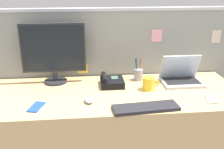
{
  "coord_description": "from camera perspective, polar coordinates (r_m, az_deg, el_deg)",
  "views": [
    {
      "loc": [
        -0.18,
        -1.75,
        1.52
      ],
      "look_at": [
        0.0,
        0.05,
        0.86
      ],
      "focal_mm": 42.24,
      "sensor_mm": 36.0,
      "label": 1
    }
  ],
  "objects": [
    {
      "name": "desk",
      "position": [
        2.1,
        0.14,
        -13.07
      ],
      "size": [
        1.9,
        0.71,
        0.74
      ],
      "primitive_type": "cube",
      "color": "tan",
      "rests_on": "ground_plane"
    },
    {
      "name": "cell_phone_silver_slab",
      "position": [
        1.94,
        20.69,
        -4.95
      ],
      "size": [
        0.1,
        0.15,
        0.01
      ],
      "primitive_type": "cube",
      "rotation": [
        0.0,
        0.0,
        -0.28
      ],
      "color": "#B7BAC1",
      "rests_on": "desk"
    },
    {
      "name": "coffee_mug",
      "position": [
        1.97,
        7.94,
        -1.94
      ],
      "size": [
        0.12,
        0.09,
        0.1
      ],
      "color": "yellow",
      "rests_on": "desk"
    },
    {
      "name": "pen_cup",
      "position": [
        2.15,
        5.7,
        0.07
      ],
      "size": [
        0.07,
        0.07,
        0.19
      ],
      "color": "#99999E",
      "rests_on": "desk"
    },
    {
      "name": "keyboard_main",
      "position": [
        1.69,
        7.32,
        -7.15
      ],
      "size": [
        0.43,
        0.16,
        0.02
      ],
      "primitive_type": "cube",
      "rotation": [
        0.0,
        0.0,
        0.09
      ],
      "color": "#232328",
      "rests_on": "desk"
    },
    {
      "name": "desktop_monitor",
      "position": [
        2.09,
        -12.56,
        5.05
      ],
      "size": [
        0.49,
        0.18,
        0.47
      ],
      "color": "#232328",
      "rests_on": "desk"
    },
    {
      "name": "computer_mouse_left_hand",
      "position": [
        1.78,
        -5.04,
        -5.47
      ],
      "size": [
        0.07,
        0.11,
        0.03
      ],
      "primitive_type": "ellipsoid",
      "rotation": [
        0.0,
        0.0,
        0.09
      ],
      "color": "#9EA0A8",
      "rests_on": "desk"
    },
    {
      "name": "desk_phone",
      "position": [
        2.04,
        -0.17,
        -1.55
      ],
      "size": [
        0.18,
        0.19,
        0.09
      ],
      "color": "black",
      "rests_on": "desk"
    },
    {
      "name": "cell_phone_blue_case",
      "position": [
        1.77,
        -16.07,
        -6.75
      ],
      "size": [
        0.1,
        0.16,
        0.01
      ],
      "primitive_type": "cube",
      "rotation": [
        0.0,
        0.0,
        -0.26
      ],
      "color": "blue",
      "rests_on": "desk"
    },
    {
      "name": "cubicle_divider",
      "position": [
        2.32,
        -0.86,
        -1.82
      ],
      "size": [
        2.28,
        0.08,
        1.3
      ],
      "color": "gray",
      "rests_on": "ground_plane"
    },
    {
      "name": "laptop",
      "position": [
        2.16,
        14.71,
        -0.26
      ],
      "size": [
        0.31,
        0.23,
        0.22
      ],
      "color": "#B2B5BC",
      "rests_on": "desk"
    }
  ]
}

